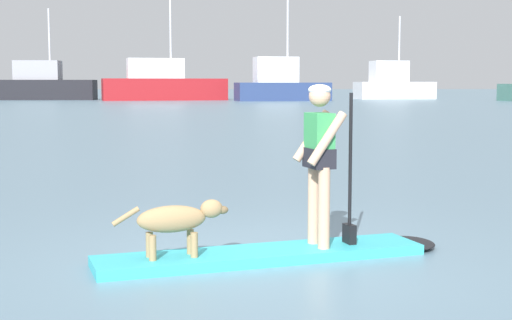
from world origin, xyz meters
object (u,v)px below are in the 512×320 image
at_px(moored_boat_center, 281,84).
at_px(moored_boat_outer, 393,85).
at_px(person_paddler, 321,153).
at_px(moored_boat_far_starboard, 44,85).
at_px(moored_boat_starboard, 163,84).
at_px(paddleboard, 283,253).
at_px(dog, 177,220).

relative_size(moored_boat_center, moored_boat_outer, 1.29).
xyz_separation_m(person_paddler, moored_boat_outer, (18.30, 73.32, 0.50)).
bearing_deg(moored_boat_center, moored_boat_far_starboard, 167.89).
bearing_deg(moored_boat_starboard, moored_boat_far_starboard, 168.00).
xyz_separation_m(paddleboard, dog, (-1.04, -0.30, 0.41)).
xyz_separation_m(person_paddler, moored_boat_far_starboard, (-18.95, 70.83, 0.49)).
bearing_deg(person_paddler, moored_boat_outer, 75.99).
relative_size(moored_boat_far_starboard, moored_boat_outer, 1.12).
bearing_deg(moored_boat_outer, person_paddler, -104.01).
xyz_separation_m(person_paddler, dog, (-1.44, -0.41, -0.60)).
bearing_deg(moored_boat_center, moored_boat_outer, 30.51).
bearing_deg(moored_boat_outer, moored_boat_starboard, -168.27).
relative_size(person_paddler, moored_boat_starboard, 0.13).
relative_size(dog, moored_boat_center, 0.10).
distance_m(dog, moored_boat_far_starboard, 73.37).
distance_m(paddleboard, person_paddler, 1.08).
bearing_deg(dog, moored_boat_outer, 75.02).
bearing_deg(moored_boat_outer, moored_boat_far_starboard, -176.17).
height_order(person_paddler, moored_boat_far_starboard, moored_boat_far_starboard).
height_order(paddleboard, dog, dog).
relative_size(moored_boat_starboard, moored_boat_outer, 1.41).
xyz_separation_m(paddleboard, moored_boat_far_starboard, (-18.56, 70.94, 1.49)).
bearing_deg(person_paddler, moored_boat_far_starboard, 104.98).
relative_size(paddleboard, person_paddler, 2.21).
xyz_separation_m(moored_boat_starboard, moored_boat_outer, (24.78, 5.15, -0.06)).
bearing_deg(paddleboard, moored_boat_outer, 75.72).
relative_size(paddleboard, moored_boat_starboard, 0.29).
distance_m(person_paddler, moored_boat_starboard, 68.49).
xyz_separation_m(person_paddler, moored_boat_center, (5.25, 65.63, 0.56)).
bearing_deg(moored_boat_center, person_paddler, -94.57).
xyz_separation_m(dog, moored_boat_outer, (19.73, 73.74, 1.10)).
bearing_deg(moored_boat_starboard, moored_boat_outer, 11.73).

